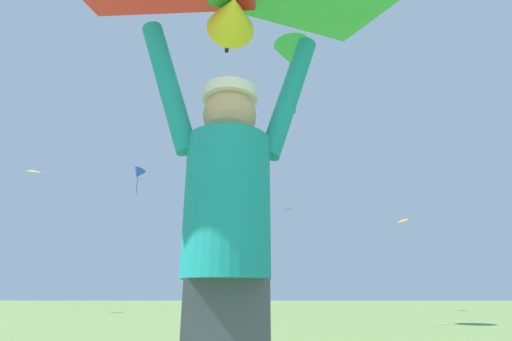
# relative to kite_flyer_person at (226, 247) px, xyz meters

# --- Properties ---
(kite_flyer_person) EXTENTS (0.81, 0.40, 1.92)m
(kite_flyer_person) POSITION_rel_kite_flyer_person_xyz_m (0.00, 0.00, 0.00)
(kite_flyer_person) COLOR #424751
(kite_flyer_person) RESTS_ON ground
(distant_kite_green_far_center) EXTENTS (1.47, 1.45, 2.39)m
(distant_kite_green_far_center) POSITION_rel_kite_flyer_person_xyz_m (0.82, 7.73, 6.52)
(distant_kite_green_far_center) COLOR green
(distant_kite_green_mid_right) EXTENTS (0.68, 0.68, 0.12)m
(distant_kite_green_mid_right) POSITION_rel_kite_flyer_person_xyz_m (1.55, 30.47, 7.08)
(distant_kite_green_mid_right) COLOR green
(distant_kite_orange_low_right) EXTENTS (0.50, 0.55, 0.34)m
(distant_kite_orange_low_right) POSITION_rel_kite_flyer_person_xyz_m (7.15, 18.49, 3.68)
(distant_kite_orange_low_right) COLOR orange
(distant_kite_yellow_overhead_distant) EXTENTS (0.59, 0.55, 0.31)m
(distant_kite_yellow_overhead_distant) POSITION_rel_kite_flyer_person_xyz_m (-11.35, 14.76, 5.52)
(distant_kite_yellow_overhead_distant) COLOR yellow
(distant_kite_blue_low_left) EXTENTS (1.14, 1.07, 1.76)m
(distant_kite_blue_low_left) POSITION_rel_kite_flyer_person_xyz_m (-8.32, 20.13, 7.13)
(distant_kite_blue_low_left) COLOR blue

